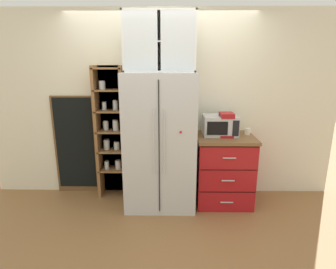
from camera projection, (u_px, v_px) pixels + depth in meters
name	position (u px, v px, depth m)	size (l,w,h in m)	color
ground_plane	(161.00, 202.00, 3.82)	(10.54, 10.54, 0.00)	olive
wall_back_cream	(161.00, 106.00, 3.88)	(4.86, 0.10, 2.55)	silver
refrigerator	(160.00, 141.00, 3.59)	(0.89, 0.73, 1.75)	silver
pantry_shelf_column	(112.00, 131.00, 3.86)	(0.44, 0.29, 1.82)	brown
counter_cabinet	(224.00, 169.00, 3.73)	(0.75, 0.65, 0.93)	#A8161C
microwave	(220.00, 125.00, 3.63)	(0.44, 0.33, 0.26)	silver
coffee_maker	(226.00, 124.00, 3.58)	(0.17, 0.20, 0.31)	#A8161C
mug_cream	(248.00, 131.00, 3.67)	(0.11, 0.07, 0.08)	silver
mug_navy	(226.00, 132.00, 3.60)	(0.12, 0.08, 0.10)	navy
bottle_amber	(226.00, 127.00, 3.59)	(0.06, 0.06, 0.27)	brown
upper_cabinet	(160.00, 42.00, 3.32)	(0.86, 0.32, 0.70)	silver
chalkboard_menu	(76.00, 145.00, 3.97)	(0.60, 0.04, 1.42)	brown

